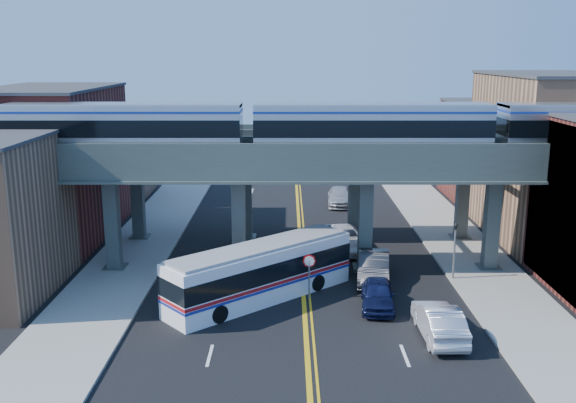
# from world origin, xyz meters

# --- Properties ---
(ground) EXTENTS (120.00, 120.00, 0.00)m
(ground) POSITION_xyz_m (0.00, 0.00, 0.00)
(ground) COLOR black
(ground) RESTS_ON ground
(sidewalk_west) EXTENTS (5.00, 70.00, 0.16)m
(sidewalk_west) POSITION_xyz_m (-11.50, 10.00, 0.08)
(sidewalk_west) COLOR gray
(sidewalk_west) RESTS_ON ground
(sidewalk_east) EXTENTS (5.00, 70.00, 0.16)m
(sidewalk_east) POSITION_xyz_m (11.50, 10.00, 0.08)
(sidewalk_east) COLOR gray
(sidewalk_east) RESTS_ON ground
(building_west_b) EXTENTS (8.00, 14.00, 11.00)m
(building_west_b) POSITION_xyz_m (-18.50, 16.00, 5.50)
(building_west_b) COLOR maroon
(building_west_b) RESTS_ON ground
(building_west_c) EXTENTS (8.00, 10.00, 8.00)m
(building_west_c) POSITION_xyz_m (-18.50, 29.00, 4.00)
(building_west_c) COLOR #9E7152
(building_west_c) RESTS_ON ground
(building_east_b) EXTENTS (8.00, 14.00, 12.00)m
(building_east_b) POSITION_xyz_m (18.50, 16.00, 6.00)
(building_east_b) COLOR #9E7152
(building_east_b) RESTS_ON ground
(building_east_c) EXTENTS (8.00, 10.00, 9.00)m
(building_east_c) POSITION_xyz_m (18.50, 29.00, 4.50)
(building_east_c) COLOR maroon
(building_east_c) RESTS_ON ground
(mural_panel) EXTENTS (0.10, 9.50, 9.50)m
(mural_panel) POSITION_xyz_m (14.55, 4.00, 4.75)
(mural_panel) COLOR teal
(mural_panel) RESTS_ON ground
(elevated_viaduct_near) EXTENTS (52.00, 3.60, 7.40)m
(elevated_viaduct_near) POSITION_xyz_m (0.00, 8.00, 6.47)
(elevated_viaduct_near) COLOR #3F4947
(elevated_viaduct_near) RESTS_ON ground
(elevated_viaduct_far) EXTENTS (52.00, 3.60, 7.40)m
(elevated_viaduct_far) POSITION_xyz_m (0.00, 15.00, 6.47)
(elevated_viaduct_far) COLOR #3F4947
(elevated_viaduct_far) RESTS_ON ground
(transit_train) EXTENTS (44.56, 2.79, 3.25)m
(transit_train) POSITION_xyz_m (4.21, 8.00, 9.16)
(transit_train) COLOR black
(transit_train) RESTS_ON elevated_viaduct_near
(stop_sign) EXTENTS (0.76, 0.09, 2.63)m
(stop_sign) POSITION_xyz_m (0.30, 3.00, 1.76)
(stop_sign) COLOR slate
(stop_sign) RESTS_ON ground
(traffic_signal) EXTENTS (0.15, 0.18, 4.10)m
(traffic_signal) POSITION_xyz_m (9.20, 6.00, 2.30)
(traffic_signal) COLOR slate
(traffic_signal) RESTS_ON ground
(transit_bus) EXTENTS (10.51, 9.68, 3.02)m
(transit_bus) POSITION_xyz_m (-2.42, 3.04, 1.55)
(transit_bus) COLOR white
(transit_bus) RESTS_ON ground
(car_lane_a) EXTENTS (2.20, 4.58, 1.51)m
(car_lane_a) POSITION_xyz_m (4.02, 1.83, 0.75)
(car_lane_a) COLOR #0F1537
(car_lane_a) RESTS_ON ground
(car_lane_b) EXTENTS (2.50, 5.46, 1.73)m
(car_lane_b) POSITION_xyz_m (4.33, 6.01, 0.87)
(car_lane_b) COLOR #2A2A2C
(car_lane_b) RESTS_ON ground
(car_lane_c) EXTENTS (3.32, 6.12, 1.63)m
(car_lane_c) POSITION_xyz_m (3.04, 12.29, 0.81)
(car_lane_c) COLOR white
(car_lane_c) RESTS_ON ground
(car_lane_d) EXTENTS (2.45, 5.39, 1.53)m
(car_lane_d) POSITION_xyz_m (3.84, 26.07, 0.77)
(car_lane_d) COLOR #9E9EA2
(car_lane_d) RESTS_ON ground
(car_parked_curb) EXTENTS (1.87, 5.09, 1.66)m
(car_parked_curb) POSITION_xyz_m (6.50, -2.00, 0.83)
(car_parked_curb) COLOR silver
(car_parked_curb) RESTS_ON ground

